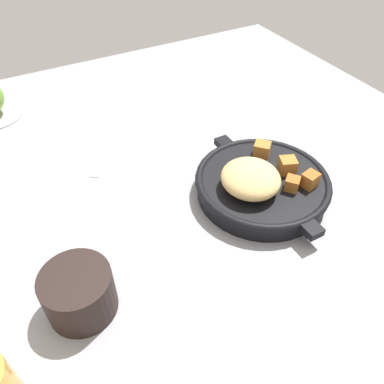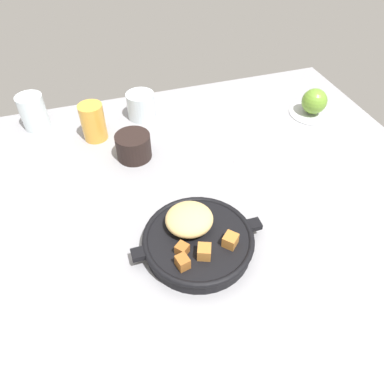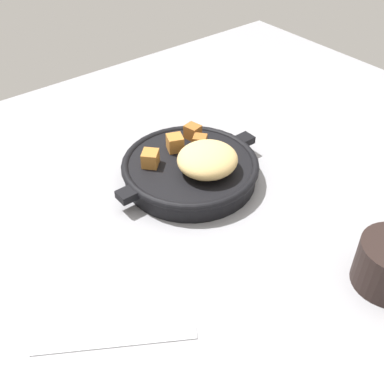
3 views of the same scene
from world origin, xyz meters
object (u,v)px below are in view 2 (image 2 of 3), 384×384
Objects in this scene: cast_iron_skillet at (197,238)px; coffee_mug_dark at (133,146)px; red_apple at (314,101)px; water_glass_short at (141,105)px; water_glass_tall at (33,112)px; juice_glass_amber at (93,122)px; butter_knife at (272,165)px.

coffee_mug_dark is at bearing 101.14° from cast_iron_skillet.
red_apple is 0.91× the size of water_glass_short.
water_glass_tall is 17.38cm from juice_glass_amber.
water_glass_short is (5.39, 16.63, 0.43)cm from coffee_mug_dark.
water_glass_tall reaches higher than water_glass_short.
red_apple is at bearing 70.68° from butter_knife.
juice_glass_amber is at bearing -155.90° from water_glass_short.
juice_glass_amber is 14.69cm from water_glass_short.
red_apple is at bearing 3.87° from coffee_mug_dark.
butter_knife is 45.47cm from juice_glass_amber.
water_glass_short is (27.73, -3.81, -1.03)cm from water_glass_tall.
juice_glass_amber is 1.26× the size of water_glass_short.
water_glass_short is at bearing 163.90° from red_apple.
red_apple is 0.82× the size of coffee_mug_dark.
coffee_mug_dark is 30.32cm from water_glass_tall.
juice_glass_amber reaches higher than red_apple.
cast_iron_skillet reaches higher than butter_knife.
juice_glass_amber reaches higher than water_glass_tall.
juice_glass_amber is at bearing 173.04° from red_apple.
water_glass_short is (-24.95, 30.04, 3.34)cm from butter_knife.
water_glass_tall is 28.01cm from water_glass_short.
coffee_mug_dark is at bearing -107.95° from water_glass_short.
cast_iron_skillet is 1.40× the size of butter_knife.
water_glass_short is at bearing 161.27° from butter_knife.
water_glass_short is at bearing -7.83° from water_glass_tall.
coffee_mug_dark is (-6.00, 30.46, 0.62)cm from cast_iron_skillet.
cast_iron_skillet is 43.49cm from juice_glass_amber.
cast_iron_skillet reaches higher than coffee_mug_dark.
red_apple reaches higher than butter_knife.
water_glass_tall is (-52.68, 33.85, 4.37)cm from butter_knife.
water_glass_tall is at bearing 137.53° from coffee_mug_dark.
red_apple is 47.54cm from water_glass_short.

